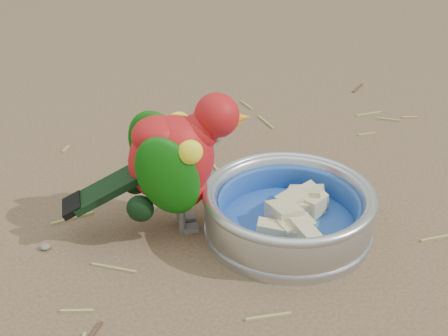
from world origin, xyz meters
TOP-DOWN VIEW (x-y plane):
  - ground at (0.00, 0.00)m, footprint 60.00×60.00m
  - food_bowl at (0.04, 0.03)m, footprint 0.21×0.21m
  - bowl_wall at (0.04, 0.03)m, footprint 0.21×0.21m
  - fruit_wedges at (0.04, 0.03)m, footprint 0.13×0.13m
  - lory_parrot at (-0.07, 0.12)m, footprint 0.23×0.16m
  - ground_debris at (0.01, 0.02)m, footprint 0.90×0.80m

SIDE VIEW (x-z plane):
  - ground at x=0.00m, z-range 0.00..0.00m
  - ground_debris at x=0.01m, z-range 0.00..0.01m
  - food_bowl at x=0.04m, z-range 0.00..0.02m
  - fruit_wedges at x=0.04m, z-range 0.02..0.05m
  - bowl_wall at x=0.04m, z-range 0.02..0.06m
  - lory_parrot at x=-0.07m, z-range 0.00..0.17m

